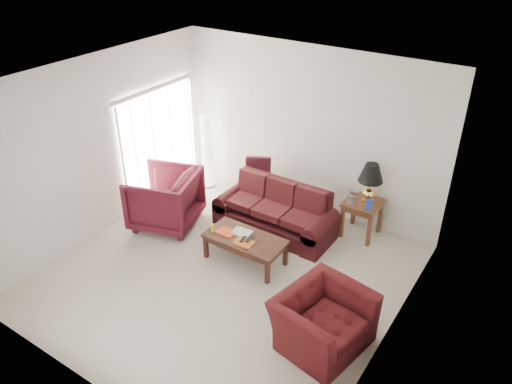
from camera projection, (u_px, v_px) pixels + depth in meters
floor at (226, 274)px, 7.65m from camera, size 5.00×5.00×0.00m
blinds at (160, 145)px, 9.22m from camera, size 0.10×2.00×2.16m
sofa at (274, 210)px, 8.48m from camera, size 2.08×0.95×0.84m
throw_pillow at (258, 169)px, 9.18m from camera, size 0.51×0.43×0.48m
end_table at (361, 218)px, 8.44m from camera, size 0.65×0.65×0.65m
table_lamp at (370, 183)px, 8.13m from camera, size 0.52×0.52×0.68m
clock at (352, 200)px, 8.18m from camera, size 0.16×0.07×0.15m
blue_canister at (369, 205)px, 8.03m from camera, size 0.12×0.12×0.17m
picture_frame at (356, 191)px, 8.42m from camera, size 0.16×0.19×0.05m
floor_lamp at (207, 152)px, 9.71m from camera, size 0.25×0.25×1.50m
armchair_left at (165, 199)px, 8.64m from camera, size 1.38×1.36×1.01m
armchair_right at (323, 321)px, 6.28m from camera, size 1.19×1.30×0.74m
coffee_table at (245, 249)px, 7.84m from camera, size 1.35×0.83×0.44m
magazine_red at (226, 232)px, 7.85m from camera, size 0.31×0.23×0.02m
magazine_white at (242, 232)px, 7.84m from camera, size 0.32×0.25×0.02m
magazine_orange at (244, 243)px, 7.60m from camera, size 0.31×0.24×0.02m
remote_a at (243, 239)px, 7.65m from camera, size 0.08×0.17×0.02m
remote_b at (250, 239)px, 7.65m from camera, size 0.05×0.18×0.02m
yellow_glass at (213, 228)px, 7.86m from camera, size 0.09×0.09×0.12m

